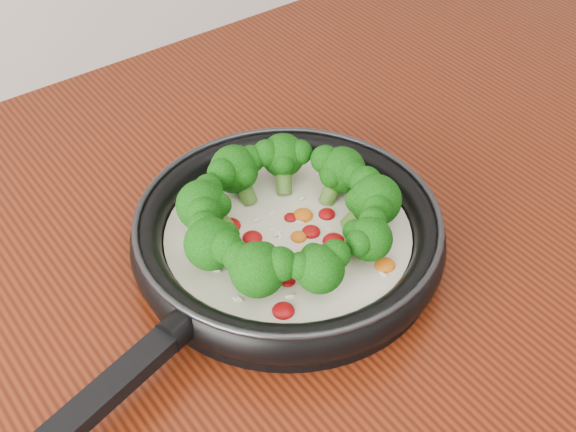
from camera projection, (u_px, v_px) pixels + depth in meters
skillet at (286, 233)px, 0.76m from camera, size 0.47×0.36×0.08m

